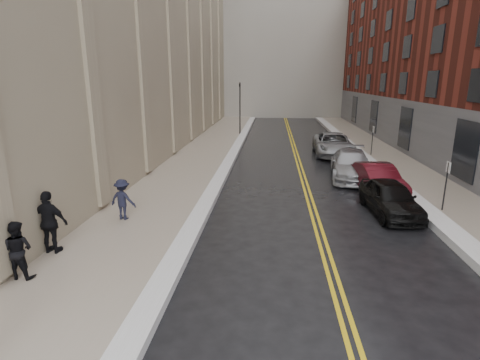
% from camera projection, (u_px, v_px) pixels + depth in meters
% --- Properties ---
extents(ground, '(160.00, 160.00, 0.00)m').
position_uv_depth(ground, '(240.00, 320.00, 8.81)').
color(ground, black).
rests_on(ground, ground).
extents(sidewalk_left, '(4.00, 64.00, 0.15)m').
position_uv_depth(sidewalk_left, '(193.00, 164.00, 24.56)').
color(sidewalk_left, gray).
rests_on(sidewalk_left, ground).
extents(sidewalk_right, '(3.00, 64.00, 0.15)m').
position_uv_depth(sidewalk_right, '(405.00, 169.00, 23.43)').
color(sidewalk_right, gray).
rests_on(sidewalk_right, ground).
extents(lane_stripe_a, '(0.12, 64.00, 0.01)m').
position_uv_depth(lane_stripe_a, '(298.00, 168.00, 24.00)').
color(lane_stripe_a, gold).
rests_on(lane_stripe_a, ground).
extents(lane_stripe_b, '(0.12, 64.00, 0.01)m').
position_uv_depth(lane_stripe_b, '(302.00, 168.00, 23.98)').
color(lane_stripe_b, gold).
rests_on(lane_stripe_b, ground).
extents(snow_ridge_left, '(0.70, 60.80, 0.26)m').
position_uv_depth(snow_ridge_left, '(227.00, 164.00, 24.35)').
color(snow_ridge_left, white).
rests_on(snow_ridge_left, ground).
extents(snow_ridge_right, '(0.85, 60.80, 0.30)m').
position_uv_depth(snow_ridge_right, '(375.00, 167.00, 23.57)').
color(snow_ridge_right, white).
rests_on(snow_ridge_right, ground).
extents(traffic_signal, '(0.18, 0.15, 5.20)m').
position_uv_depth(traffic_signal, '(240.00, 104.00, 37.08)').
color(traffic_signal, black).
rests_on(traffic_signal, ground).
extents(parking_sign_near, '(0.06, 0.35, 2.23)m').
position_uv_depth(parking_sign_near, '(446.00, 182.00, 15.49)').
color(parking_sign_near, black).
rests_on(parking_sign_near, ground).
extents(parking_sign_far, '(0.06, 0.35, 2.23)m').
position_uv_depth(parking_sign_far, '(372.00, 138.00, 27.04)').
color(parking_sign_far, black).
rests_on(parking_sign_far, ground).
extents(car_black, '(1.99, 4.31, 1.43)m').
position_uv_depth(car_black, '(390.00, 198.00, 15.58)').
color(car_black, black).
rests_on(car_black, ground).
extents(car_maroon, '(2.03, 4.57, 1.46)m').
position_uv_depth(car_maroon, '(377.00, 179.00, 18.41)').
color(car_maroon, '#430C13').
rests_on(car_maroon, ground).
extents(car_silver_near, '(2.80, 5.60, 1.56)m').
position_uv_depth(car_silver_near, '(351.00, 165.00, 21.33)').
color(car_silver_near, '#95969C').
rests_on(car_silver_near, ground).
extents(car_silver_far, '(2.92, 5.97, 1.63)m').
position_uv_depth(car_silver_far, '(333.00, 144.00, 27.84)').
color(car_silver_far, '#93959A').
rests_on(car_silver_far, ground).
extents(pedestrian_a, '(0.83, 0.65, 1.65)m').
position_uv_depth(pedestrian_a, '(18.00, 250.00, 10.22)').
color(pedestrian_a, black).
rests_on(pedestrian_a, sidewalk_left).
extents(pedestrian_b, '(1.14, 0.79, 1.62)m').
position_uv_depth(pedestrian_b, '(123.00, 199.00, 14.58)').
color(pedestrian_b, black).
rests_on(pedestrian_b, sidewalk_left).
extents(pedestrian_c, '(1.22, 0.59, 2.03)m').
position_uv_depth(pedestrian_c, '(50.00, 222.00, 11.68)').
color(pedestrian_c, black).
rests_on(pedestrian_c, sidewalk_left).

